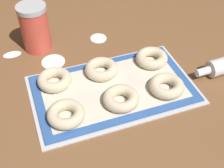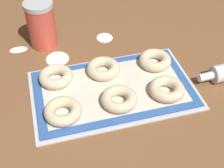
% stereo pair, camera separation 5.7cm
% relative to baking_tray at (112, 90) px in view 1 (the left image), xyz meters
% --- Properties ---
extents(ground_plane, '(2.80, 2.80, 0.00)m').
position_rel_baking_tray_xyz_m(ground_plane, '(0.00, -0.00, -0.00)').
color(ground_plane, brown).
extents(baking_tray, '(0.50, 0.31, 0.01)m').
position_rel_baking_tray_xyz_m(baking_tray, '(0.00, 0.00, 0.00)').
color(baking_tray, silver).
rests_on(baking_tray, ground_plane).
extents(baking_mat, '(0.48, 0.28, 0.00)m').
position_rel_baking_tray_xyz_m(baking_mat, '(0.00, 0.00, 0.01)').
color(baking_mat, '#2D569E').
rests_on(baking_mat, baking_tray).
extents(bagel_front_left, '(0.11, 0.11, 0.03)m').
position_rel_baking_tray_xyz_m(bagel_front_left, '(-0.16, -0.07, 0.02)').
color(bagel_front_left, beige).
rests_on(bagel_front_left, baking_mat).
extents(bagel_front_center, '(0.11, 0.11, 0.03)m').
position_rel_baking_tray_xyz_m(bagel_front_center, '(-0.00, -0.07, 0.02)').
color(bagel_front_center, beige).
rests_on(bagel_front_center, baking_mat).
extents(bagel_front_right, '(0.11, 0.11, 0.03)m').
position_rel_baking_tray_xyz_m(bagel_front_right, '(0.15, -0.07, 0.02)').
color(bagel_front_right, beige).
rests_on(bagel_front_right, baking_mat).
extents(bagel_back_left, '(0.11, 0.11, 0.03)m').
position_rel_baking_tray_xyz_m(bagel_back_left, '(-0.16, 0.08, 0.02)').
color(bagel_back_left, beige).
rests_on(bagel_back_left, baking_mat).
extents(bagel_back_center, '(0.11, 0.11, 0.03)m').
position_rel_baking_tray_xyz_m(bagel_back_center, '(-0.01, 0.08, 0.02)').
color(bagel_back_center, beige).
rests_on(bagel_back_center, baking_mat).
extents(bagel_back_right, '(0.11, 0.11, 0.03)m').
position_rel_baking_tray_xyz_m(bagel_back_right, '(0.17, 0.07, 0.02)').
color(bagel_back_right, beige).
rests_on(bagel_back_right, baking_mat).
extents(flour_canister, '(0.10, 0.10, 0.17)m').
position_rel_baking_tray_xyz_m(flour_canister, '(-0.17, 0.30, 0.08)').
color(flour_canister, '#DB4C3D').
rests_on(flour_canister, ground_plane).
extents(flour_patch_near, '(0.06, 0.07, 0.00)m').
position_rel_baking_tray_xyz_m(flour_patch_near, '(0.05, 0.28, -0.00)').
color(flour_patch_near, white).
rests_on(flour_patch_near, ground_plane).
extents(flour_patch_far, '(0.08, 0.08, 0.00)m').
position_rel_baking_tray_xyz_m(flour_patch_far, '(-0.14, 0.20, -0.00)').
color(flour_patch_far, white).
rests_on(flour_patch_far, ground_plane).
extents(flour_patch_side, '(0.06, 0.04, 0.00)m').
position_rel_baking_tray_xyz_m(flour_patch_side, '(-0.27, 0.29, -0.00)').
color(flour_patch_side, white).
rests_on(flour_patch_side, ground_plane).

